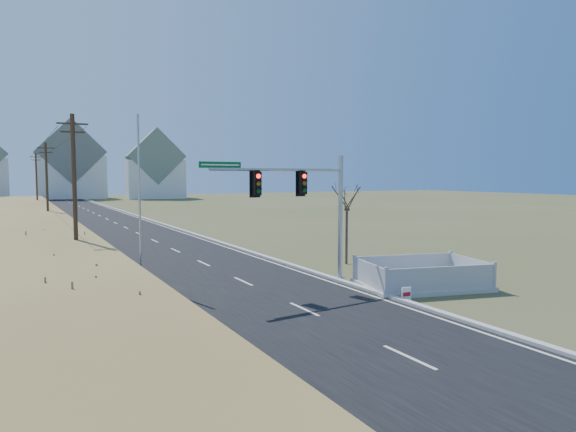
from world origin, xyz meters
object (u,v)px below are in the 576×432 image
Objects in this scene: traffic_signal_mast at (311,203)px; flagpole at (140,217)px; bare_tree at (347,196)px; fence_enclosure at (421,281)px; open_sign at (406,294)px.

flagpole reaches higher than traffic_signal_mast.
traffic_signal_mast is 6.33m from bare_tree.
bare_tree is at bearing 98.90° from fence_enclosure.
traffic_signal_mast reaches higher than fence_enclosure.
fence_enclosure is 3.10m from open_sign.
flagpole is 1.61× the size of bare_tree.
fence_enclosure is at bearing -39.93° from traffic_signal_mast.
open_sign is 10.05m from bare_tree.
bare_tree is at bearing 0.86° from flagpole.
traffic_signal_mast reaches higher than bare_tree.
fence_enclosure is 13.69m from flagpole.
bare_tree is (0.56, 6.98, 3.80)m from fence_enclosure.
open_sign is 12.82m from flagpole.
bare_tree is (12.06, 0.18, 0.81)m from flagpole.
fence_enclosure is 7.96m from bare_tree.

